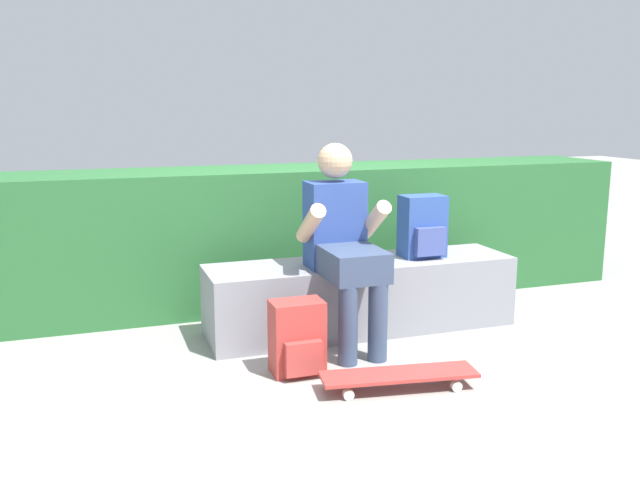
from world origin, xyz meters
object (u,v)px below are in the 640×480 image
backpack_on_bench (423,227)px  person_skater (343,239)px  backpack_on_ground (298,339)px  bench_main (361,295)px  skateboard_near_person (399,375)px

backpack_on_bench → person_skater: bearing=-161.6°
person_skater → backpack_on_ground: person_skater is taller
bench_main → backpack_on_ground: bearing=-136.9°
skateboard_near_person → backpack_on_bench: 1.25m
backpack_on_bench → skateboard_near_person: bearing=-122.9°
bench_main → person_skater: size_ratio=1.65×
bench_main → backpack_on_bench: (0.42, -0.01, 0.42)m
person_skater → backpack_on_bench: (0.63, 0.21, -0.00)m
person_skater → backpack_on_ground: 0.69m
person_skater → skateboard_near_person: size_ratio=1.46×
person_skater → backpack_on_bench: 0.67m
skateboard_near_person → bench_main: bearing=79.2°
backpack_on_ground → backpack_on_bench: bearing=28.4°
skateboard_near_person → backpack_on_ground: 0.58m
person_skater → skateboard_near_person: bearing=-87.5°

